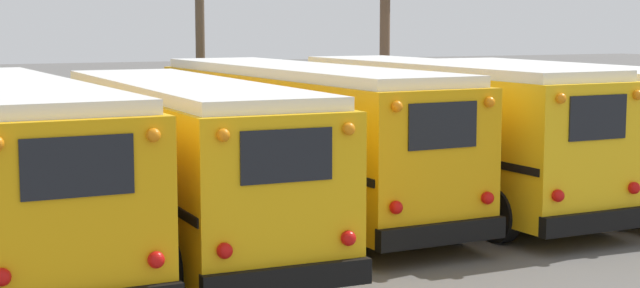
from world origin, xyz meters
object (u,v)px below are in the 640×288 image
(school_bus_2, at_px, (301,133))
(school_bus_3, at_px, (445,129))
(school_bus_4, at_px, (558,125))
(school_bus_1, at_px, (184,156))
(utility_pole, at_px, (200,33))
(school_bus_0, at_px, (7,163))

(school_bus_2, bearing_deg, school_bus_3, -13.51)
(school_bus_2, height_order, school_bus_3, school_bus_3)
(school_bus_2, relative_size, school_bus_4, 1.12)
(school_bus_1, xyz_separation_m, school_bus_3, (6.14, 0.98, 0.11))
(school_bus_4, height_order, utility_pole, utility_pole)
(school_bus_1, xyz_separation_m, school_bus_4, (9.21, 1.04, 0.06))
(school_bus_2, relative_size, utility_pole, 1.51)
(school_bus_3, bearing_deg, school_bus_4, 0.97)
(school_bus_0, bearing_deg, school_bus_2, 15.60)
(school_bus_3, distance_m, utility_pole, 9.91)
(school_bus_0, bearing_deg, school_bus_4, 4.79)
(utility_pole, bearing_deg, school_bus_0, -123.17)
(school_bus_0, distance_m, utility_pole, 12.57)
(school_bus_3, relative_size, school_bus_4, 1.01)
(school_bus_1, bearing_deg, utility_pole, 70.31)
(school_bus_3, xyz_separation_m, utility_pole, (-2.42, 9.41, 1.97))
(school_bus_3, bearing_deg, utility_pole, 104.45)
(school_bus_0, xyz_separation_m, school_bus_1, (3.07, -0.01, -0.06))
(school_bus_3, bearing_deg, school_bus_2, 166.49)
(school_bus_0, height_order, school_bus_1, school_bus_0)
(school_bus_1, bearing_deg, school_bus_2, 29.27)
(school_bus_4, bearing_deg, school_bus_0, -175.21)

